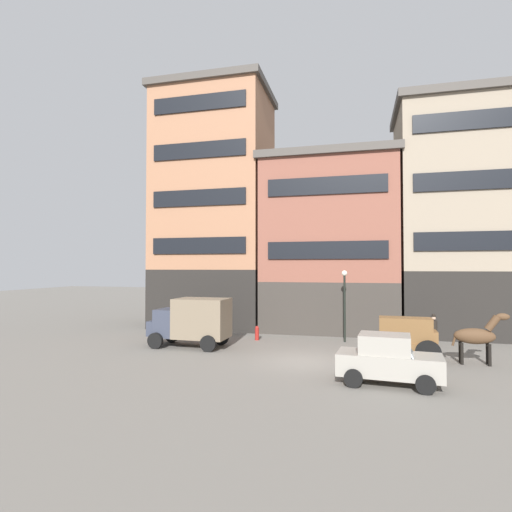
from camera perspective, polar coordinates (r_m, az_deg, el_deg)
ground_plane at (r=19.31m, az=6.68°, el=-14.46°), size 120.00×120.00×0.00m
building_far_left at (r=30.92m, az=-5.81°, el=6.88°), size 8.41×6.81×17.60m
building_center_left at (r=28.86m, az=10.29°, el=1.82°), size 9.32×6.81×11.92m
building_center_right at (r=29.56m, az=25.96°, el=4.92°), size 7.34×6.81×15.05m
cargo_wagon at (r=20.30m, az=20.34°, el=-10.44°), size 2.96×1.63×1.98m
draft_horse at (r=20.79m, az=28.56°, el=-9.79°), size 2.35×0.67×2.30m
delivery_truck_near at (r=22.51m, az=-8.97°, el=-8.92°), size 4.39×2.21×2.62m
sedan_dark at (r=16.18m, az=18.01°, el=-13.62°), size 3.84×2.14×1.83m
pedestrian_officer at (r=23.90m, az=23.64°, el=-9.44°), size 0.47×0.47×1.79m
streetlamp_curbside at (r=24.08m, az=12.31°, el=-5.43°), size 0.32×0.32×4.12m
fire_hydrant_curbside at (r=24.43m, az=0.14°, el=-10.71°), size 0.24×0.24×0.83m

